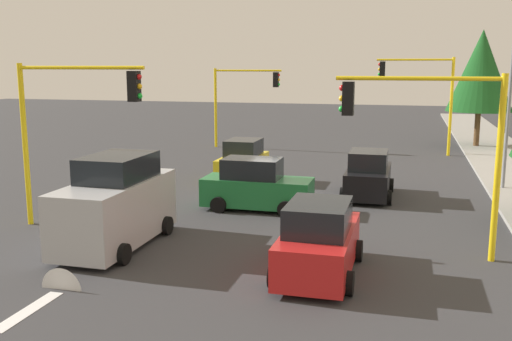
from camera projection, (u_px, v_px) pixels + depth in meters
The scene contains 13 objects.
ground_plane at pixel (279, 199), 23.85m from camera, with size 120.00×120.00×0.00m, color #353538.
lane_arrow_near at pixel (49, 297), 13.66m from camera, with size 2.40×1.10×1.10m.
traffic_signal_far_left at pixel (422, 86), 34.96m from camera, with size 0.36×4.59×5.93m.
traffic_signal_near_left at pixel (429, 128), 16.06m from camera, with size 0.36×4.59×5.23m.
traffic_signal_far_right at pixel (242, 92), 37.91m from camera, with size 0.36×4.59×5.26m.
traffic_signal_near_right at pixel (71, 113), 18.88m from camera, with size 0.36×4.59×5.51m.
street_lamp_curbside at pixel (512, 92), 24.18m from camera, with size 2.15×0.28×7.00m.
tree_roadside_far at pixel (481, 71), 37.65m from camera, with size 4.24×4.24×7.75m.
delivery_van_silver at pixel (116, 205), 17.42m from camera, with size 4.80×2.22×2.77m.
car_black at pixel (368, 176), 23.98m from camera, with size 3.92×2.03×1.98m.
car_yellow at pixel (243, 162), 27.35m from camera, with size 3.72×2.01×1.98m.
car_red at pixel (319, 241), 15.05m from camera, with size 4.12×2.07×1.98m.
car_green at pixel (256, 186), 21.90m from camera, with size 1.92×4.15×1.98m.
Camera 1 is at (22.72, 5.06, 5.43)m, focal length 40.40 mm.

